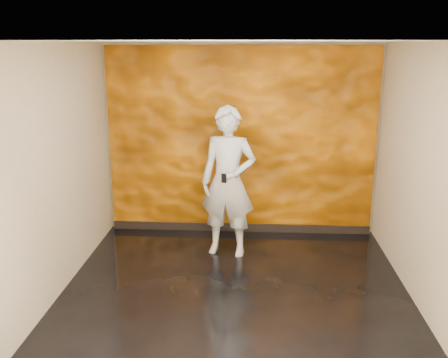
# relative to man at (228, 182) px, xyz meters

# --- Properties ---
(room) EXTENTS (4.02, 4.02, 2.81)m
(room) POSITION_rel_man_xyz_m (0.14, -1.11, 0.40)
(room) COLOR black
(room) RESTS_ON ground
(feature_wall) EXTENTS (3.90, 0.06, 2.75)m
(feature_wall) POSITION_rel_man_xyz_m (0.14, 0.85, 0.38)
(feature_wall) COLOR orange
(feature_wall) RESTS_ON ground
(baseboard) EXTENTS (3.90, 0.04, 0.12)m
(baseboard) POSITION_rel_man_xyz_m (0.14, 0.81, -0.94)
(baseboard) COLOR black
(baseboard) RESTS_ON ground
(man) EXTENTS (0.81, 0.60, 2.01)m
(man) POSITION_rel_man_xyz_m (0.00, 0.00, 0.00)
(man) COLOR #979AA5
(man) RESTS_ON ground
(phone) EXTENTS (0.07, 0.03, 0.12)m
(phone) POSITION_rel_man_xyz_m (-0.04, -0.29, 0.13)
(phone) COLOR black
(phone) RESTS_ON man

